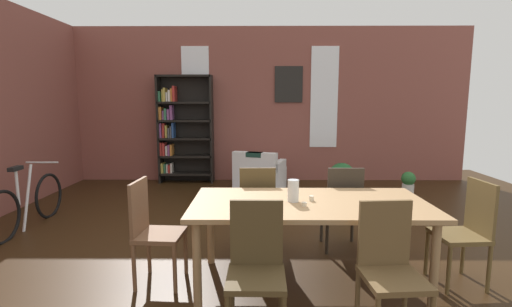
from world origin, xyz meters
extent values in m
plane|color=#301E0E|center=(0.00, 0.00, 0.00)|extent=(10.10, 10.10, 0.00)
cube|color=brown|center=(0.00, 3.94, 1.56)|extent=(8.43, 0.12, 3.11)
cube|color=white|center=(-1.30, 3.87, 1.71)|extent=(0.55, 0.02, 2.02)
cube|color=white|center=(1.30, 3.87, 1.71)|extent=(0.55, 0.02, 2.02)
cube|color=#A27C53|center=(0.43, -0.46, 0.75)|extent=(2.08, 1.02, 0.04)
cylinder|color=#A27C53|center=(-0.51, -0.87, 0.36)|extent=(0.07, 0.07, 0.73)
cylinder|color=#A27C53|center=(1.37, -0.87, 0.36)|extent=(0.07, 0.07, 0.73)
cylinder|color=#A27C53|center=(-0.51, -0.05, 0.36)|extent=(0.07, 0.07, 0.73)
cylinder|color=#A27C53|center=(1.37, -0.05, 0.36)|extent=(0.07, 0.07, 0.73)
cylinder|color=silver|center=(0.28, -0.46, 0.86)|extent=(0.10, 0.10, 0.20)
cylinder|color=silver|center=(0.36, -0.61, 0.78)|extent=(0.04, 0.04, 0.04)
cylinder|color=silver|center=(0.45, -0.44, 0.79)|extent=(0.04, 0.04, 0.04)
cube|color=#30281F|center=(0.90, 0.35, 0.45)|extent=(0.40, 0.40, 0.04)
cube|color=#30281F|center=(0.90, 0.16, 0.70)|extent=(0.38, 0.03, 0.50)
cylinder|color=#30281F|center=(1.08, 0.53, 0.21)|extent=(0.04, 0.04, 0.43)
cylinder|color=#30281F|center=(0.72, 0.53, 0.21)|extent=(0.04, 0.04, 0.43)
cylinder|color=#30281F|center=(1.08, 0.17, 0.21)|extent=(0.04, 0.04, 0.43)
cylinder|color=#30281F|center=(0.72, 0.17, 0.21)|extent=(0.04, 0.04, 0.43)
cube|color=brown|center=(1.77, -0.46, 0.45)|extent=(0.43, 0.43, 0.04)
cube|color=brown|center=(1.96, -0.45, 0.70)|extent=(0.06, 0.38, 0.50)
cylinder|color=brown|center=(1.58, -0.30, 0.21)|extent=(0.04, 0.04, 0.43)
cylinder|color=brown|center=(1.60, -0.66, 0.21)|extent=(0.04, 0.04, 0.43)
cylinder|color=brown|center=(1.94, -0.27, 0.21)|extent=(0.04, 0.04, 0.43)
cylinder|color=brown|center=(1.96, -0.63, 0.21)|extent=(0.04, 0.04, 0.43)
cube|color=brown|center=(0.90, -1.27, 0.45)|extent=(0.43, 0.43, 0.04)
cube|color=brown|center=(0.88, -1.09, 0.70)|extent=(0.38, 0.06, 0.50)
cylinder|color=brown|center=(0.71, -1.11, 0.21)|extent=(0.04, 0.04, 0.43)
cylinder|color=brown|center=(1.06, -1.08, 0.21)|extent=(0.04, 0.04, 0.43)
cube|color=#4A391F|center=(-0.04, -1.27, 0.45)|extent=(0.40, 0.40, 0.04)
cube|color=#4A391F|center=(-0.04, -1.09, 0.70)|extent=(0.38, 0.03, 0.50)
cylinder|color=#4A391F|center=(-0.22, -1.09, 0.21)|extent=(0.04, 0.04, 0.43)
cylinder|color=#4A391F|center=(0.14, -1.09, 0.21)|extent=(0.04, 0.04, 0.43)
cube|color=brown|center=(-0.91, -0.46, 0.45)|extent=(0.42, 0.42, 0.04)
cube|color=brown|center=(-1.09, -0.45, 0.70)|extent=(0.05, 0.38, 0.50)
cylinder|color=brown|center=(-0.74, -0.65, 0.21)|extent=(0.04, 0.04, 0.43)
cylinder|color=brown|center=(-0.72, -0.29, 0.21)|extent=(0.04, 0.04, 0.43)
cylinder|color=brown|center=(-1.10, -0.63, 0.21)|extent=(0.04, 0.04, 0.43)
cylinder|color=brown|center=(-1.08, -0.27, 0.21)|extent=(0.04, 0.04, 0.43)
cube|color=#4A3A1F|center=(-0.04, 0.35, 0.45)|extent=(0.41, 0.41, 0.04)
cube|color=#4A3A1F|center=(-0.03, 0.16, 0.70)|extent=(0.38, 0.04, 0.50)
cylinder|color=#4A3A1F|center=(0.14, 0.53, 0.21)|extent=(0.04, 0.04, 0.43)
cylinder|color=#4A3A1F|center=(-0.22, 0.52, 0.21)|extent=(0.04, 0.04, 0.43)
cylinder|color=#4A3A1F|center=(0.15, 0.17, 0.21)|extent=(0.04, 0.04, 0.43)
cylinder|color=#4A3A1F|center=(-0.21, 0.16, 0.21)|extent=(0.04, 0.04, 0.43)
cube|color=black|center=(-2.01, 3.67, 1.07)|extent=(0.04, 0.32, 2.14)
cube|color=black|center=(-0.96, 3.67, 1.07)|extent=(0.04, 0.32, 2.14)
cube|color=black|center=(-1.49, 3.83, 1.07)|extent=(1.09, 0.01, 2.14)
cube|color=black|center=(-1.49, 3.67, 0.18)|extent=(1.05, 0.32, 0.04)
cube|color=gold|center=(-1.97, 3.67, 0.30)|extent=(0.05, 0.20, 0.20)
cube|color=#33724C|center=(-1.92, 3.67, 0.29)|extent=(0.03, 0.19, 0.18)
cube|color=white|center=(-1.87, 3.67, 0.29)|extent=(0.03, 0.18, 0.18)
cube|color=#B22D28|center=(-1.83, 3.67, 0.28)|extent=(0.04, 0.19, 0.16)
cube|color=white|center=(-1.79, 3.67, 0.30)|extent=(0.04, 0.16, 0.20)
cube|color=black|center=(-1.49, 3.67, 0.54)|extent=(1.05, 0.32, 0.04)
cube|color=#B22D28|center=(-1.97, 3.67, 0.69)|extent=(0.04, 0.25, 0.26)
cube|color=#B22D28|center=(-1.92, 3.67, 0.68)|extent=(0.04, 0.25, 0.25)
cube|color=white|center=(-1.87, 3.67, 0.65)|extent=(0.04, 0.20, 0.19)
cube|color=#8C4C8C|center=(-1.82, 3.67, 0.67)|extent=(0.03, 0.22, 0.22)
cube|color=orange|center=(-1.78, 3.67, 0.67)|extent=(0.04, 0.22, 0.22)
cube|color=black|center=(-1.49, 3.67, 0.89)|extent=(1.05, 0.32, 0.04)
cube|color=#8C4C8C|center=(-1.97, 3.67, 1.06)|extent=(0.03, 0.21, 0.29)
cube|color=#B22D28|center=(-1.92, 3.67, 1.06)|extent=(0.04, 0.17, 0.29)
cube|color=gold|center=(-1.87, 3.67, 1.04)|extent=(0.04, 0.17, 0.25)
cube|color=#4C4C51|center=(-1.81, 3.67, 1.01)|extent=(0.04, 0.22, 0.19)
cube|color=#4C4C51|center=(-1.77, 3.67, 1.03)|extent=(0.03, 0.19, 0.23)
cube|color=#284C8C|center=(-1.73, 3.67, 1.06)|extent=(0.04, 0.21, 0.30)
cube|color=black|center=(-1.49, 3.67, 1.25)|extent=(1.05, 0.32, 0.04)
cube|color=orange|center=(-1.97, 3.67, 1.40)|extent=(0.05, 0.22, 0.25)
cube|color=#8C4C8C|center=(-1.91, 3.67, 1.36)|extent=(0.03, 0.17, 0.18)
cube|color=#33724C|center=(-1.86, 3.67, 1.38)|extent=(0.04, 0.24, 0.22)
cube|color=#8C4C8C|center=(-1.81, 3.67, 1.37)|extent=(0.04, 0.20, 0.21)
cube|color=#8C4C8C|center=(-1.75, 3.67, 1.41)|extent=(0.05, 0.19, 0.28)
cube|color=black|center=(-1.49, 3.67, 1.61)|extent=(1.05, 0.32, 0.04)
cube|color=#33724C|center=(-1.97, 3.67, 1.73)|extent=(0.04, 0.21, 0.20)
cube|color=gold|center=(-1.91, 3.67, 1.75)|extent=(0.04, 0.16, 0.24)
cube|color=gold|center=(-1.87, 3.67, 1.76)|extent=(0.03, 0.24, 0.27)
cube|color=white|center=(-1.83, 3.67, 1.72)|extent=(0.03, 0.22, 0.18)
cube|color=white|center=(-1.78, 3.67, 1.74)|extent=(0.05, 0.19, 0.23)
cube|color=orange|center=(-1.73, 3.67, 1.76)|extent=(0.03, 0.21, 0.26)
cube|color=#B22D28|center=(-1.68, 3.67, 1.78)|extent=(0.05, 0.25, 0.30)
cube|color=black|center=(-1.49, 3.67, 2.12)|extent=(1.05, 0.32, 0.04)
cube|color=silver|center=(0.01, 3.03, 0.20)|extent=(1.01, 1.01, 0.40)
cube|color=silver|center=(-0.09, 2.73, 0.57)|extent=(0.81, 0.41, 0.35)
cube|color=silver|center=(0.33, 2.93, 0.48)|extent=(0.34, 0.72, 0.15)
cube|color=silver|center=(-0.31, 3.14, 0.48)|extent=(0.34, 0.72, 0.15)
cube|color=#19382D|center=(-0.09, 2.73, 0.71)|extent=(0.32, 0.25, 0.08)
torus|color=black|center=(-3.01, 0.47, 0.30)|extent=(0.05, 0.65, 0.65)
torus|color=black|center=(-3.02, 1.44, 0.30)|extent=(0.05, 0.65, 0.65)
cylinder|color=silver|center=(-3.02, 0.95, 0.40)|extent=(0.04, 0.31, 0.84)
cylinder|color=silver|center=(-3.01, 0.78, 0.58)|extent=(0.04, 0.04, 0.45)
cube|color=black|center=(-3.01, 0.78, 0.82)|extent=(0.08, 0.20, 0.05)
cylinder|color=silver|center=(-3.02, 1.34, 0.80)|extent=(0.44, 0.03, 0.02)
cylinder|color=silver|center=(2.59, 2.64, 0.10)|extent=(0.20, 0.20, 0.21)
sphere|color=#2D6B33|center=(2.59, 2.64, 0.30)|extent=(0.24, 0.24, 0.24)
cylinder|color=silver|center=(1.42, 2.59, 0.08)|extent=(0.30, 0.30, 0.16)
sphere|color=#235B2D|center=(1.42, 2.59, 0.35)|extent=(0.47, 0.47, 0.47)
cube|color=#1E1E33|center=(-0.53, 2.59, 0.00)|extent=(0.20, 1.08, 0.01)
cube|color=white|center=(-0.33, 2.59, 0.00)|extent=(0.20, 1.08, 0.01)
cube|color=#1E1E33|center=(-0.13, 2.59, 0.00)|extent=(0.20, 1.08, 0.01)
cube|color=white|center=(0.07, 2.59, 0.00)|extent=(0.20, 1.08, 0.01)
cube|color=#1E1E33|center=(0.27, 2.59, 0.00)|extent=(0.20, 1.08, 0.01)
cube|color=white|center=(0.47, 2.59, 0.00)|extent=(0.20, 1.08, 0.01)
cube|color=black|center=(0.58, 3.87, 1.97)|extent=(0.56, 0.03, 0.72)
camera|label=1|loc=(-0.02, -3.60, 1.65)|focal=25.60mm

